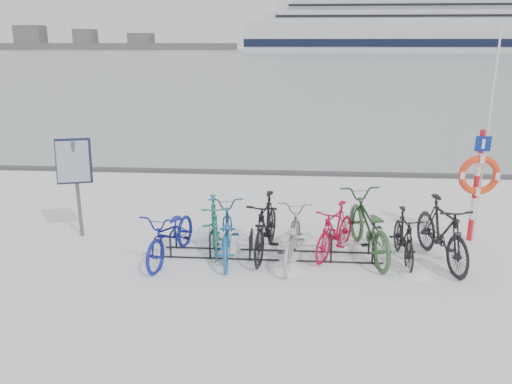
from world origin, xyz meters
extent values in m
plane|color=white|center=(0.00, 0.00, 0.00)|extent=(900.00, 900.00, 0.00)
cube|color=#9CAAB0|center=(0.00, 155.00, 0.01)|extent=(400.00, 298.00, 0.02)
cube|color=#3F3F42|center=(0.00, 5.90, 0.05)|extent=(400.00, 0.25, 0.10)
cylinder|color=black|center=(-1.80, -0.22, 0.22)|extent=(0.04, 0.04, 0.44)
cylinder|color=black|center=(-1.80, 0.22, 0.22)|extent=(0.04, 0.04, 0.44)
cylinder|color=black|center=(-1.80, 0.00, 0.44)|extent=(0.04, 0.44, 0.04)
cylinder|color=black|center=(-1.08, -0.22, 0.22)|extent=(0.04, 0.04, 0.44)
cylinder|color=black|center=(-1.08, 0.22, 0.22)|extent=(0.04, 0.04, 0.44)
cylinder|color=black|center=(-1.08, 0.00, 0.44)|extent=(0.04, 0.44, 0.04)
cylinder|color=black|center=(-0.36, -0.22, 0.22)|extent=(0.04, 0.04, 0.44)
cylinder|color=black|center=(-0.36, 0.22, 0.22)|extent=(0.04, 0.04, 0.44)
cylinder|color=black|center=(-0.36, 0.00, 0.44)|extent=(0.04, 0.44, 0.04)
cylinder|color=black|center=(0.36, -0.22, 0.22)|extent=(0.04, 0.04, 0.44)
cylinder|color=black|center=(0.36, 0.22, 0.22)|extent=(0.04, 0.04, 0.44)
cylinder|color=black|center=(0.36, 0.00, 0.44)|extent=(0.04, 0.44, 0.04)
cylinder|color=black|center=(1.08, -0.22, 0.22)|extent=(0.04, 0.04, 0.44)
cylinder|color=black|center=(1.08, 0.22, 0.22)|extent=(0.04, 0.04, 0.44)
cylinder|color=black|center=(1.08, 0.00, 0.44)|extent=(0.04, 0.44, 0.04)
cylinder|color=black|center=(1.80, -0.22, 0.22)|extent=(0.04, 0.04, 0.44)
cylinder|color=black|center=(1.80, 0.22, 0.22)|extent=(0.04, 0.04, 0.44)
cylinder|color=black|center=(1.80, 0.00, 0.44)|extent=(0.04, 0.44, 0.04)
cylinder|color=black|center=(0.00, -0.22, 0.02)|extent=(4.00, 0.03, 0.03)
cylinder|color=black|center=(0.00, 0.22, 0.02)|extent=(4.00, 0.03, 0.03)
cylinder|color=#595B5E|center=(-3.86, 0.74, 0.96)|extent=(0.07, 0.07, 1.93)
cube|color=black|center=(-3.86, 0.71, 1.55)|extent=(0.71, 0.42, 0.87)
cube|color=#8C99AD|center=(-3.86, 0.67, 1.55)|extent=(0.62, 0.34, 0.78)
cylinder|color=red|center=(3.88, 1.06, 0.22)|extent=(0.10, 0.10, 0.44)
cylinder|color=silver|center=(3.88, 1.06, 0.66)|extent=(0.10, 0.10, 0.44)
cylinder|color=red|center=(3.88, 1.06, 1.10)|extent=(0.10, 0.10, 0.44)
cylinder|color=silver|center=(3.88, 1.06, 1.54)|extent=(0.10, 0.10, 0.44)
cylinder|color=red|center=(3.88, 1.06, 1.98)|extent=(0.10, 0.10, 0.44)
torus|color=red|center=(3.88, 0.97, 1.35)|extent=(0.77, 0.13, 0.77)
cube|color=navy|center=(3.88, 0.98, 1.95)|extent=(0.28, 0.03, 0.28)
cylinder|color=silver|center=(3.98, 1.11, 2.00)|extent=(0.04, 0.04, 4.00)
cube|color=silver|center=(45.55, 189.27, 5.44)|extent=(126.88, 23.56, 10.88)
cube|color=black|center=(45.55, 177.44, 3.63)|extent=(126.88, 0.30, 2.72)
cube|color=black|center=(45.55, 201.10, 3.63)|extent=(126.88, 0.30, 2.72)
cube|color=silver|center=(45.55, 189.27, 12.69)|extent=(113.29, 21.75, 3.63)
cube|color=black|center=(45.55, 178.21, 16.31)|extent=(99.69, 0.20, 10.88)
cube|color=#464646|center=(-120.00, 260.00, 1.75)|extent=(180.00, 12.00, 3.50)
cube|color=#464646|center=(-150.00, 260.00, 5.50)|extent=(24.00, 10.00, 8.00)
cube|color=#464646|center=(-90.00, 260.00, 5.00)|extent=(20.00, 10.00, 6.00)
imported|color=navy|center=(-1.77, -0.22, 0.49)|extent=(1.00, 1.96, 0.98)
imported|color=#217262|center=(-1.07, 0.29, 0.50)|extent=(0.79, 1.74, 1.01)
imported|color=#1A5BA0|center=(-0.81, -0.06, 0.49)|extent=(0.86, 1.95, 0.99)
imported|color=black|center=(-0.10, 0.12, 0.57)|extent=(0.80, 1.95, 1.14)
imported|color=#A2A3A9|center=(0.38, -0.16, 0.48)|extent=(0.85, 1.90, 0.97)
imported|color=#AF082D|center=(1.17, 0.22, 0.49)|extent=(1.16, 1.65, 0.97)
imported|color=#2B522A|center=(1.76, 0.26, 0.58)|extent=(1.15, 2.30, 1.16)
imported|color=black|center=(2.37, 0.01, 0.48)|extent=(0.45, 1.58, 0.95)
imported|color=black|center=(3.01, -0.01, 0.59)|extent=(0.91, 2.04, 1.18)
ellipsoid|color=white|center=(0.71, 0.68, 0.00)|extent=(0.36, 0.36, 0.13)
ellipsoid|color=white|center=(-0.81, 0.23, 0.00)|extent=(0.49, 0.49, 0.17)
ellipsoid|color=white|center=(1.33, 0.48, 0.00)|extent=(0.48, 0.48, 0.17)
ellipsoid|color=white|center=(-2.36, 0.08, 0.00)|extent=(0.34, 0.34, 0.12)
ellipsoid|color=white|center=(2.48, -0.59, 0.00)|extent=(0.55, 0.55, 0.19)
ellipsoid|color=white|center=(0.29, -0.57, 0.00)|extent=(0.62, 0.62, 0.22)
camera|label=1|loc=(0.36, -8.41, 3.75)|focal=35.00mm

